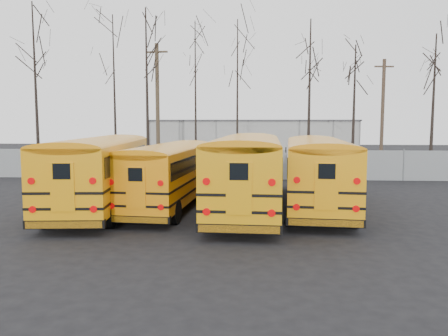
# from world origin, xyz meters

# --- Properties ---
(ground) EXTENTS (120.00, 120.00, 0.00)m
(ground) POSITION_xyz_m (0.00, 0.00, 0.00)
(ground) COLOR black
(ground) RESTS_ON ground
(fence) EXTENTS (40.00, 0.04, 2.00)m
(fence) POSITION_xyz_m (0.00, 12.00, 1.00)
(fence) COLOR gray
(fence) RESTS_ON ground
(distant_building) EXTENTS (22.00, 8.00, 4.00)m
(distant_building) POSITION_xyz_m (2.00, 32.00, 2.00)
(distant_building) COLOR #ABABA6
(distant_building) RESTS_ON ground
(bus_a) EXTENTS (3.72, 11.76, 3.24)m
(bus_a) POSITION_xyz_m (-4.63, 1.48, 1.90)
(bus_a) COLOR black
(bus_a) RESTS_ON ground
(bus_b) EXTENTS (3.20, 10.60, 2.93)m
(bus_b) POSITION_xyz_m (-1.66, 2.08, 1.71)
(bus_b) COLOR black
(bus_b) RESTS_ON ground
(bus_c) EXTENTS (3.18, 12.01, 3.34)m
(bus_c) POSITION_xyz_m (1.83, 1.38, 1.95)
(bus_c) COLOR black
(bus_c) RESTS_ON ground
(bus_d) EXTENTS (3.53, 11.58, 3.19)m
(bus_d) POSITION_xyz_m (4.92, 2.29, 1.87)
(bus_d) COLOR black
(bus_d) RESTS_ON ground
(utility_pole_left) EXTENTS (1.81, 0.32, 10.14)m
(utility_pole_left) POSITION_xyz_m (-5.69, 17.90, 5.21)
(utility_pole_left) COLOR #473928
(utility_pole_left) RESTS_ON ground
(utility_pole_right) EXTENTS (1.59, 0.31, 8.93)m
(utility_pole_right) POSITION_xyz_m (12.61, 19.28, 4.59)
(utility_pole_right) COLOR #443426
(utility_pole_right) RESTS_ON ground
(tree_1) EXTENTS (0.26, 0.26, 12.65)m
(tree_1) POSITION_xyz_m (-14.12, 14.54, 6.33)
(tree_1) COLOR black
(tree_1) RESTS_ON ground
(tree_2) EXTENTS (0.26, 0.26, 12.44)m
(tree_2) POSITION_xyz_m (-9.22, 17.87, 6.22)
(tree_2) COLOR black
(tree_2) RESTS_ON ground
(tree_3) EXTENTS (0.26, 0.26, 12.50)m
(tree_3) POSITION_xyz_m (-6.12, 16.20, 6.25)
(tree_3) COLOR black
(tree_3) RESTS_ON ground
(tree_4) EXTENTS (0.26, 0.26, 11.34)m
(tree_4) POSITION_xyz_m (-2.29, 15.67, 5.67)
(tree_4) COLOR black
(tree_4) RESTS_ON ground
(tree_5) EXTENTS (0.26, 0.26, 10.93)m
(tree_5) POSITION_xyz_m (0.95, 13.57, 5.47)
(tree_5) COLOR black
(tree_5) RESTS_ON ground
(tree_6) EXTENTS (0.26, 0.26, 11.60)m
(tree_6) POSITION_xyz_m (6.34, 16.70, 5.80)
(tree_6) COLOR black
(tree_6) RESTS_ON ground
(tree_7) EXTENTS (0.26, 0.26, 9.70)m
(tree_7) POSITION_xyz_m (9.77, 16.94, 4.85)
(tree_7) COLOR black
(tree_7) RESTS_ON ground
(tree_8) EXTENTS (0.26, 0.26, 10.00)m
(tree_8) POSITION_xyz_m (14.75, 14.64, 5.00)
(tree_8) COLOR black
(tree_8) RESTS_ON ground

